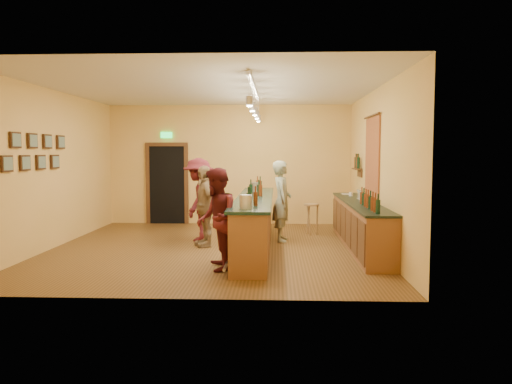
{
  "coord_description": "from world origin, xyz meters",
  "views": [
    {
      "loc": [
        1.27,
        -9.92,
        1.94
      ],
      "look_at": [
        0.85,
        0.2,
        1.13
      ],
      "focal_mm": 35.0,
      "sensor_mm": 36.0,
      "label": 1
    }
  ],
  "objects_px": {
    "tasting_bar": "(255,219)",
    "customer_a": "(216,219)",
    "bartender": "(282,201)",
    "bar_stool": "(311,210)",
    "customer_b": "(205,206)",
    "customer_c": "(199,199)",
    "back_counter": "(360,224)"
  },
  "relations": [
    {
      "from": "customer_b",
      "to": "bar_stool",
      "type": "relative_size",
      "value": 2.28
    },
    {
      "from": "tasting_bar",
      "to": "customer_b",
      "type": "relative_size",
      "value": 3.06
    },
    {
      "from": "customer_a",
      "to": "customer_c",
      "type": "bearing_deg",
      "value": -174.25
    },
    {
      "from": "back_counter",
      "to": "customer_a",
      "type": "bearing_deg",
      "value": -142.96
    },
    {
      "from": "tasting_bar",
      "to": "customer_c",
      "type": "relative_size",
      "value": 2.81
    },
    {
      "from": "bartender",
      "to": "customer_a",
      "type": "relative_size",
      "value": 1.04
    },
    {
      "from": "bartender",
      "to": "bar_stool",
      "type": "height_order",
      "value": "bartender"
    },
    {
      "from": "bartender",
      "to": "customer_b",
      "type": "height_order",
      "value": "bartender"
    },
    {
      "from": "customer_b",
      "to": "customer_c",
      "type": "distance_m",
      "value": 0.71
    },
    {
      "from": "customer_c",
      "to": "customer_b",
      "type": "bearing_deg",
      "value": 22.79
    },
    {
      "from": "bartender",
      "to": "customer_c",
      "type": "relative_size",
      "value": 0.97
    },
    {
      "from": "bar_stool",
      "to": "customer_b",
      "type": "bearing_deg",
      "value": -146.6
    },
    {
      "from": "customer_c",
      "to": "bar_stool",
      "type": "relative_size",
      "value": 2.48
    },
    {
      "from": "bartender",
      "to": "customer_c",
      "type": "bearing_deg",
      "value": 89.16
    },
    {
      "from": "tasting_bar",
      "to": "bartender",
      "type": "relative_size",
      "value": 2.9
    },
    {
      "from": "back_counter",
      "to": "customer_c",
      "type": "distance_m",
      "value": 3.5
    },
    {
      "from": "bartender",
      "to": "customer_a",
      "type": "bearing_deg",
      "value": 157.2
    },
    {
      "from": "back_counter",
      "to": "customer_b",
      "type": "xyz_separation_m",
      "value": [
        -3.18,
        0.05,
        0.35
      ]
    },
    {
      "from": "tasting_bar",
      "to": "customer_a",
      "type": "bearing_deg",
      "value": -106.57
    },
    {
      "from": "back_counter",
      "to": "bartender",
      "type": "bearing_deg",
      "value": 155.61
    },
    {
      "from": "customer_c",
      "to": "bar_stool",
      "type": "bearing_deg",
      "value": 112.75
    },
    {
      "from": "customer_b",
      "to": "customer_c",
      "type": "height_order",
      "value": "customer_c"
    },
    {
      "from": "bartender",
      "to": "bar_stool",
      "type": "relative_size",
      "value": 2.4
    },
    {
      "from": "back_counter",
      "to": "customer_c",
      "type": "relative_size",
      "value": 2.5
    },
    {
      "from": "customer_b",
      "to": "bar_stool",
      "type": "distance_m",
      "value": 2.77
    },
    {
      "from": "customer_a",
      "to": "bar_stool",
      "type": "height_order",
      "value": "customer_a"
    },
    {
      "from": "customer_a",
      "to": "bartender",
      "type": "bearing_deg",
      "value": 149.16
    },
    {
      "from": "customer_b",
      "to": "tasting_bar",
      "type": "bearing_deg",
      "value": 53.07
    },
    {
      "from": "tasting_bar",
      "to": "bartender",
      "type": "bearing_deg",
      "value": 58.47
    },
    {
      "from": "customer_a",
      "to": "customer_b",
      "type": "distance_m",
      "value": 2.13
    },
    {
      "from": "tasting_bar",
      "to": "bar_stool",
      "type": "relative_size",
      "value": 6.96
    },
    {
      "from": "customer_b",
      "to": "bartender",
      "type": "bearing_deg",
      "value": 88.27
    }
  ]
}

